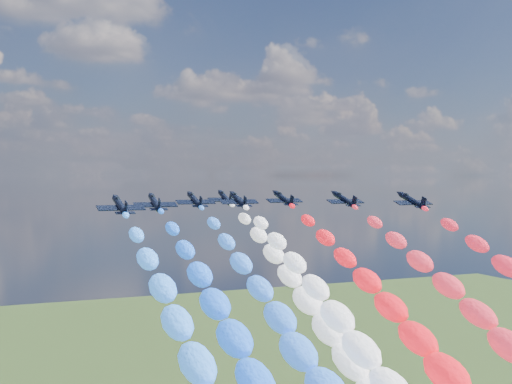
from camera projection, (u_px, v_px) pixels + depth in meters
name	position (u px, v px, depth m)	size (l,w,h in m)	color
jet_0	(120.00, 205.00, 130.21)	(8.95, 12.00, 2.64)	black
jet_1	(155.00, 203.00, 144.16)	(8.95, 12.00, 2.64)	black
jet_2	(195.00, 200.00, 159.16)	(8.95, 12.00, 2.64)	black
jet_3	(238.00, 200.00, 160.23)	(8.95, 12.00, 2.64)	black
jet_4	(225.00, 198.00, 174.82)	(8.95, 12.00, 2.64)	black
trail_4	(341.00, 360.00, 121.03)	(7.19, 115.51, 57.58)	white
jet_5	(283.00, 199.00, 168.27)	(8.95, 12.00, 2.64)	black
trail_5	(433.00, 371.00, 114.47)	(7.19, 115.51, 57.58)	red
jet_6	(344.00, 200.00, 162.34)	(8.95, 12.00, 2.64)	black
jet_7	(412.00, 201.00, 154.94)	(8.95, 12.00, 2.64)	black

